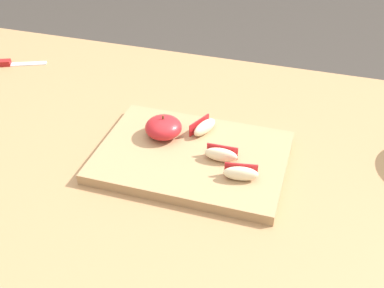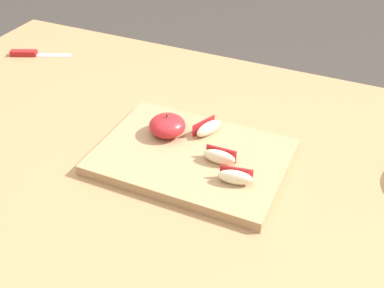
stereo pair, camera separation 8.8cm
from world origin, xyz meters
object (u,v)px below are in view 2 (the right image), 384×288
at_px(cutting_board, 192,157).
at_px(apple_half_skin_up, 167,125).
at_px(apple_wedge_left, 208,128).
at_px(apple_wedge_right, 235,177).
at_px(apple_wedge_back, 219,157).
at_px(paring_knife, 29,53).

distance_m(cutting_board, apple_half_skin_up, 0.08).
bearing_deg(cutting_board, apple_wedge_left, 86.82).
bearing_deg(apple_wedge_right, apple_wedge_back, 137.76).
relative_size(cutting_board, apple_half_skin_up, 4.88).
xyz_separation_m(cutting_board, apple_wedge_left, (0.00, 0.07, 0.02)).
xyz_separation_m(cutting_board, paring_knife, (-0.59, 0.24, -0.00)).
distance_m(apple_half_skin_up, paring_knife, 0.56).
bearing_deg(apple_wedge_left, paring_knife, 164.24).
xyz_separation_m(apple_wedge_back, apple_wedge_left, (-0.05, 0.08, 0.00)).
height_order(apple_wedge_right, apple_wedge_back, same).
distance_m(apple_half_skin_up, apple_wedge_left, 0.08).
relative_size(apple_half_skin_up, paring_knife, 0.47).
relative_size(apple_wedge_back, apple_wedge_left, 0.96).
distance_m(apple_wedge_left, paring_knife, 0.62).
height_order(apple_wedge_right, apple_wedge_left, same).
height_order(apple_half_skin_up, paring_knife, apple_half_skin_up).
bearing_deg(paring_knife, apple_wedge_left, -15.76).
bearing_deg(apple_wedge_right, paring_knife, 157.60).
bearing_deg(apple_wedge_back, apple_wedge_right, -42.24).
bearing_deg(apple_wedge_back, cutting_board, 173.28).
relative_size(cutting_board, paring_knife, 2.29).
distance_m(apple_wedge_back, apple_wedge_left, 0.09).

